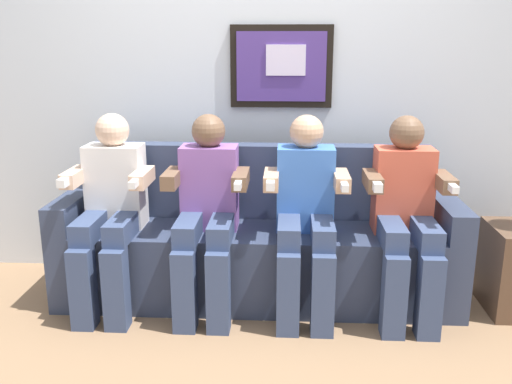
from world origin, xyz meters
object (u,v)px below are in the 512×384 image
object	(u,v)px
couch	(258,247)
person_left_center	(207,207)
person_leftmost	(111,206)
person_rightmost	(406,210)
person_right_center	(306,209)

from	to	relation	value
couch	person_left_center	xyz separation A→B (m)	(-0.27, -0.17, 0.29)
couch	person_leftmost	bearing A→B (deg)	-168.41
person_left_center	person_rightmost	world-z (taller)	same
person_leftmost	person_left_center	xyz separation A→B (m)	(0.55, 0.00, -0.00)
person_right_center	person_leftmost	bearing A→B (deg)	180.00
person_right_center	person_rightmost	distance (m)	0.55
person_left_center	person_right_center	size ratio (longest dim) A/B	1.00
person_rightmost	person_leftmost	bearing A→B (deg)	180.00
person_left_center	person_leftmost	bearing A→B (deg)	-179.95
person_left_center	person_right_center	world-z (taller)	same
person_rightmost	couch	bearing A→B (deg)	168.41
person_right_center	couch	bearing A→B (deg)	148.39
person_leftmost	person_right_center	xyz separation A→B (m)	(1.10, 0.00, 0.00)
couch	person_left_center	world-z (taller)	person_left_center
couch	person_left_center	size ratio (longest dim) A/B	2.11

